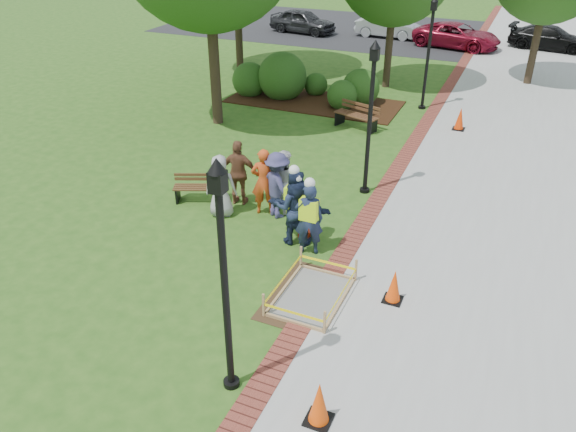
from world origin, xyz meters
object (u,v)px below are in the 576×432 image
at_px(cone_front, 319,404).
at_px(hivis_worker_c, 294,205).
at_px(hivis_worker_b, 309,217).
at_px(wet_concrete_pad, 312,289).
at_px(lamp_near, 224,266).
at_px(hivis_worker_a, 297,209).
at_px(bench_near, 199,193).

bearing_deg(cone_front, hivis_worker_c, 117.01).
xyz_separation_m(hivis_worker_b, hivis_worker_c, (-0.50, 0.31, 0.04)).
relative_size(wet_concrete_pad, lamp_near, 0.55).
distance_m(cone_front, hivis_worker_c, 5.50).
bearing_deg(hivis_worker_b, wet_concrete_pad, -66.22).
height_order(wet_concrete_pad, lamp_near, lamp_near).
height_order(cone_front, hivis_worker_a, hivis_worker_a).
distance_m(bench_near, hivis_worker_b, 3.99).
distance_m(bench_near, cone_front, 8.12).
relative_size(lamp_near, hivis_worker_b, 2.19).
height_order(wet_concrete_pad, hivis_worker_b, hivis_worker_b).
bearing_deg(hivis_worker_b, lamp_near, -85.85).
distance_m(lamp_near, hivis_worker_b, 4.69).
xyz_separation_m(hivis_worker_a, hivis_worker_b, (0.42, -0.26, 0.03)).
distance_m(bench_near, hivis_worker_a, 3.51).
bearing_deg(lamp_near, hivis_worker_c, 99.90).
bearing_deg(wet_concrete_pad, hivis_worker_c, 122.36).
distance_m(wet_concrete_pad, cone_front, 3.22).
relative_size(cone_front, hivis_worker_a, 0.45).
bearing_deg(hivis_worker_c, lamp_near, -80.10).
bearing_deg(cone_front, hivis_worker_a, 116.40).
relative_size(bench_near, lamp_near, 0.34).
xyz_separation_m(lamp_near, hivis_worker_c, (-0.83, 4.73, -1.48)).
bearing_deg(wet_concrete_pad, hivis_worker_a, 121.06).
xyz_separation_m(bench_near, hivis_worker_a, (3.31, -0.96, 0.69)).
bearing_deg(bench_near, lamp_near, -54.37).
height_order(bench_near, hivis_worker_b, hivis_worker_b).
height_order(bench_near, hivis_worker_a, hivis_worker_a).
xyz_separation_m(bench_near, cone_front, (5.70, -5.78, 0.17)).
relative_size(bench_near, hivis_worker_b, 0.74).
distance_m(wet_concrete_pad, bench_near, 5.26).
bearing_deg(cone_front, hivis_worker_b, 113.43).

